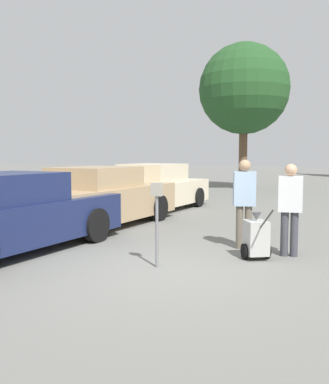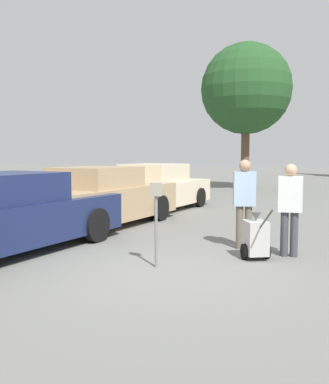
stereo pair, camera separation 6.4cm
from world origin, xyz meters
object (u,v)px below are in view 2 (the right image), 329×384
object	(u,v)px
parked_car_cream	(156,189)
person_supervisor	(290,204)
parked_car_tan	(100,198)
parked_car_navy	(10,215)
parking_meter	(156,209)
person_worker	(244,198)
equipment_cart	(256,238)

from	to	relation	value
parked_car_cream	person_supervisor	distance (m)	6.96
parked_car_tan	parked_car_cream	world-z (taller)	parked_car_cream
parked_car_navy	parked_car_cream	xyz separation A→B (m)	(-0.00, 6.67, 0.00)
parking_meter	parked_car_cream	bearing A→B (deg)	114.59
parked_car_navy	person_worker	bearing A→B (deg)	31.95
parked_car_navy	person_worker	distance (m)	4.51
parking_meter	equipment_cart	xyz separation A→B (m)	(1.39, 1.19, -0.58)
person_worker	parking_meter	bearing A→B (deg)	42.89
parked_car_navy	equipment_cart	distance (m)	4.59
parked_car_tan	person_supervisor	distance (m)	5.13
parked_car_navy	person_supervisor	xyz separation A→B (m)	(4.91, 1.74, 0.25)
parked_car_cream	equipment_cart	distance (m)	6.96
parked_car_tan	person_worker	xyz separation A→B (m)	(4.01, -1.16, 0.28)
parked_car_cream	parking_meter	xyz separation A→B (m)	(3.01, -6.57, 0.27)
parked_car_cream	parking_meter	distance (m)	7.23
person_supervisor	equipment_cart	world-z (taller)	person_supervisor
parked_car_tan	person_supervisor	xyz separation A→B (m)	(4.91, -1.46, 0.24)
parked_car_cream	equipment_cart	bearing A→B (deg)	-45.84
person_worker	person_supervisor	xyz separation A→B (m)	(0.90, -0.30, -0.04)
parked_car_cream	person_worker	bearing A→B (deg)	-44.18
parked_car_navy	parked_car_cream	bearing A→B (deg)	94.93
person_supervisor	equipment_cart	xyz separation A→B (m)	(-0.51, -0.45, -0.57)
parked_car_cream	person_worker	world-z (taller)	person_worker
parking_meter	person_supervisor	bearing A→B (deg)	40.78
person_worker	parked_car_cream	bearing A→B (deg)	-68.91
parked_car_cream	equipment_cart	world-z (taller)	parked_car_cream
person_worker	equipment_cart	size ratio (longest dim) A/B	1.75
person_worker	person_supervisor	distance (m)	0.95
parked_car_tan	person_worker	bearing A→B (deg)	-11.20
parked_car_tan	parked_car_cream	size ratio (longest dim) A/B	1.03
parking_meter	equipment_cart	world-z (taller)	parking_meter
parked_car_navy	person_supervisor	distance (m)	5.21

